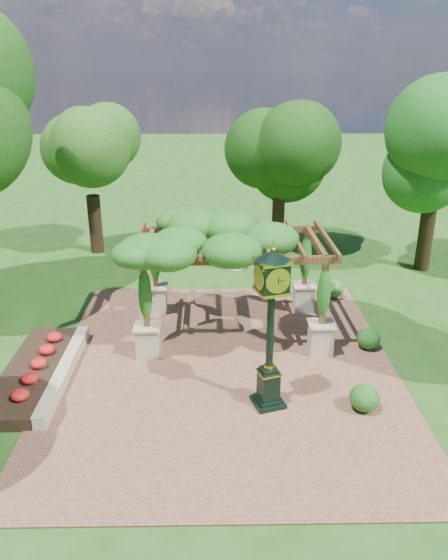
{
  "coord_description": "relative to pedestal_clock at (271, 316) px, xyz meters",
  "views": [
    {
      "loc": [
        -0.26,
        -13.11,
        8.37
      ],
      "look_at": [
        0.0,
        2.5,
        2.2
      ],
      "focal_mm": 35.0,
      "sensor_mm": 36.0,
      "label": 1
    }
  ],
  "objects": [
    {
      "name": "flower_bed",
      "position": [
        -6.6,
        1.46,
        -2.43
      ],
      "size": [
        1.5,
        5.0,
        0.36
      ],
      "primitive_type": "cube",
      "color": "red",
      "rests_on": "ground"
    },
    {
      "name": "sundial",
      "position": [
        -0.53,
        10.15,
        -2.14
      ],
      "size": [
        0.78,
        0.78,
        1.07
      ],
      "rotation": [
        0.0,
        0.0,
        -0.43
      ],
      "color": "gray",
      "rests_on": "ground"
    },
    {
      "name": "tree_west_far",
      "position": [
        -7.03,
        12.86,
        2.22
      ],
      "size": [
        3.24,
        3.24,
        7.07
      ],
      "color": "black",
      "rests_on": "ground"
    },
    {
      "name": "shrub_front",
      "position": [
        2.46,
        -0.29,
        -2.22
      ],
      "size": [
        1.01,
        1.01,
        0.7
      ],
      "primitive_type": "ellipsoid",
      "rotation": [
        0.0,
        0.0,
        -0.36
      ],
      "color": "#1D5418",
      "rests_on": "brick_plaza"
    },
    {
      "name": "shrub_mid",
      "position": [
        3.43,
        3.0,
        -2.24
      ],
      "size": [
        0.89,
        0.89,
        0.66
      ],
      "primitive_type": "ellipsoid",
      "rotation": [
        0.0,
        0.0,
        -0.23
      ],
      "color": "#1E5217",
      "rests_on": "brick_plaza"
    },
    {
      "name": "tree_east_far",
      "position": [
        7.7,
        10.22,
        2.82
      ],
      "size": [
        3.92,
        3.92,
        7.91
      ],
      "color": "black",
      "rests_on": "ground"
    },
    {
      "name": "ground",
      "position": [
        -1.1,
        0.96,
        -2.61
      ],
      "size": [
        120.0,
        120.0,
        0.0
      ],
      "primitive_type": "plane",
      "color": "#1E4714",
      "rests_on": "ground"
    },
    {
      "name": "shrub_back",
      "position": [
        3.14,
        7.06,
        -2.22
      ],
      "size": [
        1.03,
        1.03,
        0.7
      ],
      "primitive_type": "ellipsoid",
      "rotation": [
        0.0,
        0.0,
        -0.42
      ],
      "color": "#286B1F",
      "rests_on": "brick_plaza"
    },
    {
      "name": "pedestal_clock",
      "position": [
        0.0,
        0.0,
        0.0
      ],
      "size": [
        1.08,
        1.08,
        4.35
      ],
      "rotation": [
        0.0,
        0.0,
        0.31
      ],
      "color": "black",
      "rests_on": "brick_plaza"
    },
    {
      "name": "pergola",
      "position": [
        -0.81,
        4.3,
        0.57
      ],
      "size": [
        6.21,
        3.96,
        3.87
      ],
      "rotation": [
        0.0,
        0.0,
        0.01
      ],
      "color": "tan",
      "rests_on": "brick_plaza"
    },
    {
      "name": "tree_north",
      "position": [
        1.68,
        13.4,
        1.69
      ],
      "size": [
        3.68,
        3.68,
        6.27
      ],
      "color": "black",
      "rests_on": "ground"
    },
    {
      "name": "brick_plaza",
      "position": [
        -1.1,
        1.96,
        -2.59
      ],
      "size": [
        10.0,
        12.0,
        0.04
      ],
      "primitive_type": "cube",
      "color": "brown",
      "rests_on": "ground"
    },
    {
      "name": "border_wall",
      "position": [
        -5.7,
        1.46,
        -2.41
      ],
      "size": [
        0.35,
        5.0,
        0.4
      ],
      "primitive_type": "cube",
      "color": "#C6B793",
      "rests_on": "ground"
    }
  ]
}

